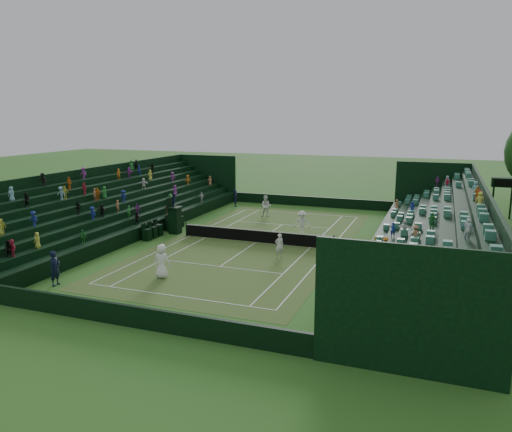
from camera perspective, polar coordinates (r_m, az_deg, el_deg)
The scene contains 18 objects.
ground at distance 36.85m, azimuth 0.00°, elevation -3.05°, with size 160.00×160.00×0.00m, color #386A21.
court_surface at distance 36.85m, azimuth 0.00°, elevation -3.04°, with size 12.97×26.77×0.01m, color #327928.
perimeter_wall_north at distance 51.60m, azimuth 6.21°, elevation 1.67°, with size 17.17×0.20×1.00m, color black.
perimeter_wall_south at distance 23.25m, azimuth -14.15°, elevation -11.02°, with size 17.17×0.20×1.00m, color black.
perimeter_wall_east at distance 34.76m, azimuth 13.24°, elevation -3.41°, with size 0.20×31.77×1.00m, color black.
perimeter_wall_west at distance 40.42m, azimuth -11.34°, elevation -1.24°, with size 0.20×31.77×1.00m, color black.
north_grandstand at distance 34.27m, azimuth 20.25°, elevation -2.23°, with size 6.60×32.00×4.90m.
south_grandstand at distance 42.53m, azimuth -16.19°, elevation 0.60°, with size 6.60×32.00×4.90m.
tennis_net at distance 36.72m, azimuth 0.00°, elevation -2.25°, with size 11.67×0.10×1.06m.
scoreboard_tower at distance 50.04m, azimuth 26.43°, elevation 3.28°, with size 2.00×1.00×3.70m.
umpire_chair at distance 39.90m, azimuth -9.28°, elevation -0.06°, with size 1.02×1.02×3.20m.
courtside_chairs at distance 40.30m, azimuth -10.47°, elevation -1.27°, with size 0.59×5.56×1.28m.
player_near_west at distance 29.26m, azimuth -10.72°, elevation -5.10°, with size 0.98×0.64×2.00m, color white.
player_near_east at distance 32.92m, azimuth 2.68°, elevation -3.39°, with size 0.59×0.39×1.61m, color white.
player_far_west at distance 45.91m, azimuth 1.17°, elevation 1.12°, with size 0.96×0.74×1.97m, color white.
player_far_east at distance 39.11m, azimuth 5.28°, elevation -0.79°, with size 1.24×0.72×1.92m, color white.
line_judge_north at distance 51.09m, azimuth -2.35°, elevation 2.05°, with size 0.63×0.42×1.74m, color black.
line_judge_south at distance 29.71m, azimuth -21.99°, elevation -5.56°, with size 0.71×0.47×1.95m, color black.
Camera 1 is at (12.53, -33.39, 9.27)m, focal length 35.00 mm.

